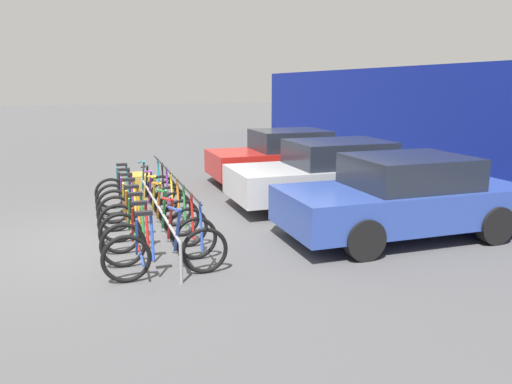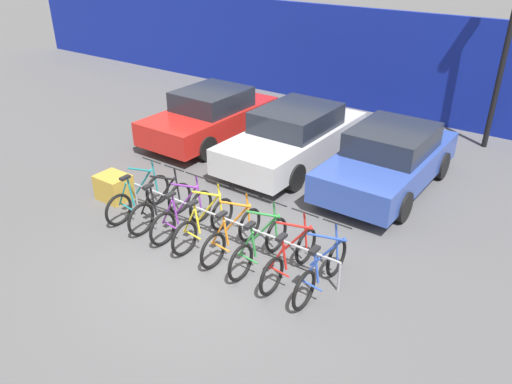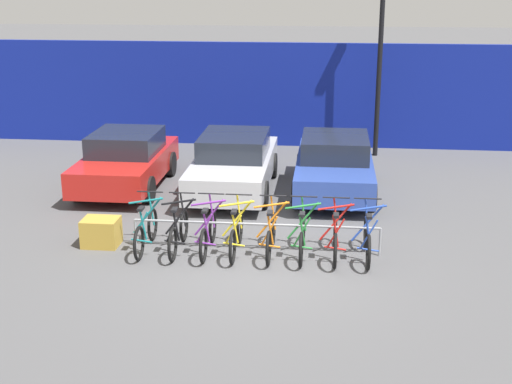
{
  "view_description": "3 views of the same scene",
  "coord_description": "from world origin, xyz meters",
  "views": [
    {
      "loc": [
        8.41,
        -0.36,
        2.57
      ],
      "look_at": [
        -0.03,
        2.47,
        0.65
      ],
      "focal_mm": 35.0,
      "sensor_mm": 36.0,
      "label": 1
    },
    {
      "loc": [
        4.92,
        -5.31,
        5.17
      ],
      "look_at": [
        0.38,
        0.96,
        1.12
      ],
      "focal_mm": 35.0,
      "sensor_mm": 36.0,
      "label": 2
    },
    {
      "loc": [
        1.2,
        -12.08,
        5.17
      ],
      "look_at": [
        -0.27,
        1.98,
        0.79
      ],
      "focal_mm": 50.0,
      "sensor_mm": 36.0,
      "label": 3
    }
  ],
  "objects": [
    {
      "name": "car_silver",
      "position": [
        -1.09,
        4.61,
        0.69
      ],
      "size": [
        1.91,
        4.46,
        1.4
      ],
      "color": "#B7B7BC",
      "rests_on": "ground"
    },
    {
      "name": "car_blue",
      "position": [
        1.36,
        4.65,
        0.69
      ],
      "size": [
        1.91,
        4.19,
        1.4
      ],
      "color": "#2D479E",
      "rests_on": "ground"
    },
    {
      "name": "bicycle_green",
      "position": [
        0.76,
        0.53,
        0.38
      ],
      "size": [
        0.68,
        1.71,
        1.05
      ],
      "rotation": [
        0.0,
        0.0,
        0.06
      ],
      "color": "black",
      "rests_on": "ground"
    },
    {
      "name": "bicycle_red",
      "position": [
        1.38,
        0.53,
        0.38
      ],
      "size": [
        0.68,
        1.71,
        1.05
      ],
      "rotation": [
        0.0,
        0.0,
        -0.02
      ],
      "color": "black",
      "rests_on": "ground"
    },
    {
      "name": "bicycle_teal",
      "position": [
        -2.25,
        0.53,
        0.38
      ],
      "size": [
        0.68,
        1.71,
        1.05
      ],
      "rotation": [
        0.0,
        0.0,
        0.04
      ],
      "color": "black",
      "rests_on": "ground"
    },
    {
      "name": "ground_plane",
      "position": [
        0.0,
        0.0,
        0.0
      ],
      "size": [
        120.0,
        120.0,
        0.0
      ],
      "primitive_type": "plane",
      "color": "#4C4C4F"
    },
    {
      "name": "cargo_crate",
      "position": [
        -3.19,
        0.66,
        0.28
      ],
      "size": [
        0.7,
        0.56,
        0.55
      ],
      "primitive_type": "cube",
      "color": "#B28C33",
      "rests_on": "ground"
    },
    {
      "name": "car_red",
      "position": [
        -3.78,
        4.59,
        0.69
      ],
      "size": [
        1.91,
        4.02,
        1.4
      ],
      "color": "red",
      "rests_on": "ground"
    },
    {
      "name": "bicycle_purple",
      "position": [
        -1.04,
        0.53,
        0.38
      ],
      "size": [
        0.68,
        1.71,
        1.05
      ],
      "rotation": [
        0.0,
        0.0,
        -0.02
      ],
      "color": "black",
      "rests_on": "ground"
    },
    {
      "name": "bicycle_black",
      "position": [
        -1.62,
        0.53,
        0.38
      ],
      "size": [
        0.68,
        1.71,
        1.05
      ],
      "rotation": [
        0.0,
        0.0,
        0.02
      ],
      "color": "black",
      "rests_on": "ground"
    },
    {
      "name": "bicycle_yellow",
      "position": [
        -0.5,
        0.53,
        0.38
      ],
      "size": [
        0.68,
        1.71,
        1.05
      ],
      "rotation": [
        0.0,
        0.0,
        0.01
      ],
      "color": "black",
      "rests_on": "ground"
    },
    {
      "name": "bicycle_blue",
      "position": [
        1.98,
        0.53,
        0.38
      ],
      "size": [
        0.68,
        1.71,
        1.05
      ],
      "rotation": [
        0.0,
        0.0,
        -0.04
      ],
      "color": "black",
      "rests_on": "ground"
    },
    {
      "name": "bike_rack",
      "position": [
        -0.14,
        0.68,
        0.5
      ],
      "size": [
        4.78,
        0.04,
        0.57
      ],
      "color": "gray",
      "rests_on": "ground"
    },
    {
      "name": "bicycle_orange",
      "position": [
        0.17,
        0.53,
        0.38
      ],
      "size": [
        0.68,
        1.71,
        1.05
      ],
      "rotation": [
        0.0,
        0.0,
        0.05
      ],
      "color": "black",
      "rests_on": "ground"
    }
  ]
}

